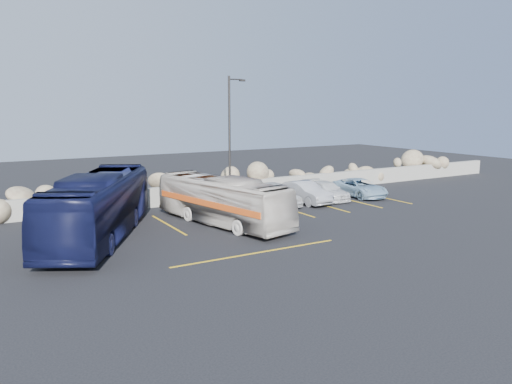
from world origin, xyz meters
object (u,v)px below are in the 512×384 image
car_c (326,191)px  car_d (360,188)px  car_a (276,194)px  vintage_bus (222,201)px  lamppost (230,138)px  car_b (305,192)px  tour_coach (99,206)px

car_c → car_d: 2.69m
car_a → vintage_bus: bearing=-149.5°
lamppost → car_b: lamppost is taller
tour_coach → car_d: (18.23, 2.13, -0.93)m
car_a → car_c: bearing=0.9°
lamppost → tour_coach: (-8.78, -3.36, -2.75)m
lamppost → car_b: (4.77, -1.22, -3.60)m
lamppost → tour_coach: size_ratio=0.72×
vintage_bus → car_a: 6.02m
tour_coach → car_c: size_ratio=2.74×
car_a → car_b: size_ratio=1.02×
car_b → lamppost: bearing=162.5°
tour_coach → car_c: tour_coach is taller
lamppost → car_c: size_ratio=1.97×
tour_coach → car_a: bearing=40.6°
lamppost → car_a: size_ratio=1.86×
vintage_bus → car_b: bearing=7.3°
car_a → car_d: (6.69, -0.37, -0.12)m
lamppost → vintage_bus: (-2.48, -3.77, -3.02)m
lamppost → car_b: bearing=-14.3°
vintage_bus → tour_coach: 6.32m
vintage_bus → car_d: vintage_bus is taller
lamppost → vintage_bus: bearing=-123.3°
tour_coach → car_a: tour_coach is taller
car_a → car_c: (4.02, -0.04, -0.15)m
car_a → car_c: 4.02m
vintage_bus → tour_coach: (-6.30, 0.41, 0.27)m
car_a → car_d: car_a is taller
lamppost → tour_coach: bearing=-159.1°
lamppost → vintage_bus: 5.43m
car_a → car_d: 6.70m
tour_coach → car_b: tour_coach is taller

